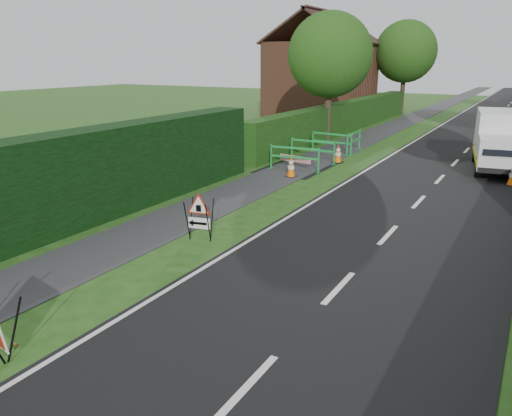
% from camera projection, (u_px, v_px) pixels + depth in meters
% --- Properties ---
extents(ground, '(120.00, 120.00, 0.00)m').
position_uv_depth(ground, '(204.00, 281.00, 10.07)').
color(ground, '#214914').
rests_on(ground, ground).
extents(road_surface, '(6.00, 90.00, 0.02)m').
position_uv_depth(road_surface, '(497.00, 117.00, 38.02)').
color(road_surface, black).
rests_on(road_surface, ground).
extents(footpath, '(2.00, 90.00, 0.02)m').
position_uv_depth(footpath, '(423.00, 114.00, 40.62)').
color(footpath, '#2D2D30').
rests_on(footpath, ground).
extents(hedge_west_near, '(1.10, 18.00, 2.50)m').
position_uv_depth(hedge_west_near, '(40.00, 238.00, 12.44)').
color(hedge_west_near, black).
rests_on(hedge_west_near, ground).
extents(hedge_west_far, '(1.00, 24.00, 1.80)m').
position_uv_depth(hedge_west_far, '(345.00, 131.00, 30.75)').
color(hedge_west_far, '#14380F').
rests_on(hedge_west_far, ground).
extents(house_west, '(7.50, 7.40, 7.88)m').
position_uv_depth(house_west, '(321.00, 77.00, 38.95)').
color(house_west, brown).
rests_on(house_west, ground).
extents(tree_nw, '(4.40, 4.40, 6.70)m').
position_uv_depth(tree_nw, '(330.00, 55.00, 25.95)').
color(tree_nw, '#2D2116').
rests_on(tree_nw, ground).
extents(tree_fw, '(4.80, 4.80, 7.24)m').
position_uv_depth(tree_fw, '(406.00, 52.00, 39.16)').
color(tree_fw, '#2D2116').
rests_on(tree_fw, ground).
extents(triangle_sign, '(0.83, 0.83, 1.02)m').
position_uv_depth(triangle_sign, '(198.00, 213.00, 12.07)').
color(triangle_sign, black).
rests_on(triangle_sign, ground).
extents(works_van, '(2.67, 5.23, 2.28)m').
position_uv_depth(works_van, '(503.00, 140.00, 19.78)').
color(works_van, silver).
rests_on(works_van, ground).
extents(traffic_cone_3, '(0.38, 0.38, 0.79)m').
position_uv_depth(traffic_cone_3, '(291.00, 167.00, 18.77)').
color(traffic_cone_3, black).
rests_on(traffic_cone_3, ground).
extents(traffic_cone_4, '(0.38, 0.38, 0.79)m').
position_uv_depth(traffic_cone_4, '(338.00, 154.00, 21.35)').
color(traffic_cone_4, black).
rests_on(traffic_cone_4, ground).
extents(ped_barrier_0, '(2.08, 0.54, 1.00)m').
position_uv_depth(ped_barrier_0, '(295.00, 155.00, 19.74)').
color(ped_barrier_0, green).
rests_on(ped_barrier_0, ground).
extents(ped_barrier_1, '(2.07, 0.41, 1.00)m').
position_uv_depth(ped_barrier_1, '(313.00, 148.00, 21.35)').
color(ped_barrier_1, green).
rests_on(ped_barrier_1, ground).
extents(ped_barrier_2, '(2.08, 0.56, 1.00)m').
position_uv_depth(ped_barrier_2, '(332.00, 140.00, 23.36)').
color(ped_barrier_2, green).
rests_on(ped_barrier_2, ground).
extents(ped_barrier_3, '(0.43, 2.07, 1.00)m').
position_uv_depth(ped_barrier_3, '(354.00, 139.00, 23.63)').
color(ped_barrier_3, green).
rests_on(ped_barrier_3, ground).
extents(redwhite_plank, '(1.48, 0.32, 0.25)m').
position_uv_depth(redwhite_plank, '(295.00, 170.00, 20.12)').
color(redwhite_plank, red).
rests_on(redwhite_plank, ground).
extents(litter_can, '(0.12, 0.07, 0.07)m').
position_uv_depth(litter_can, '(15.00, 347.00, 7.76)').
color(litter_can, '#BF7F4C').
rests_on(litter_can, ground).
extents(hatchback_car, '(2.50, 3.75, 1.18)m').
position_uv_depth(hatchback_car, '(498.00, 119.00, 31.73)').
color(hatchback_car, silver).
rests_on(hatchback_car, ground).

